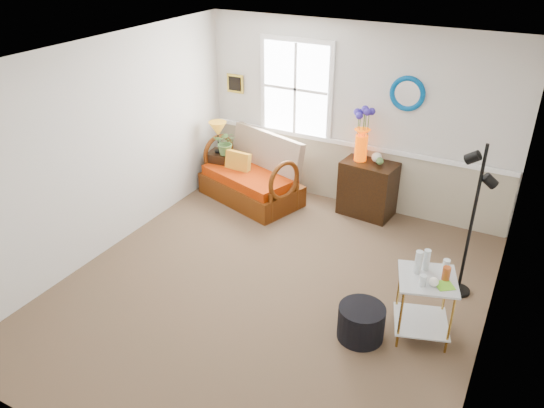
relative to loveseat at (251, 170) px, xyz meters
The scene contains 19 objects.
floor 2.34m from the loveseat, 54.71° to the right, with size 4.50×5.00×0.01m, color brown.
ceiling 3.12m from the loveseat, 54.71° to the right, with size 4.50×5.00×0.01m, color white.
walls 2.43m from the loveseat, 54.71° to the right, with size 4.51×5.01×2.60m.
wainscot 1.46m from the loveseat, 24.63° to the left, with size 4.46×0.02×0.90m, color tan.
chair_rail 1.52m from the loveseat, 24.27° to the left, with size 4.46×0.04×0.06m, color white.
window 1.33m from the loveseat, 54.56° to the left, with size 1.14×0.06×1.44m, color white, non-canonical shape.
picture 1.36m from the loveseat, 134.39° to the left, with size 0.28×0.03×0.28m, color #AE912D.
mirror 2.46m from the loveseat, 16.70° to the left, with size 0.47×0.47×0.07m, color #00599B.
loveseat is the anchor object (origin of this frame).
throw_pillow 0.22m from the loveseat, behind, with size 0.40×0.10×0.40m, color #D35403, non-canonical shape.
lamp_stand 0.67m from the loveseat, 167.66° to the left, with size 0.34×0.34×0.59m, color black, non-canonical shape.
table_lamp 0.72m from the loveseat, 169.97° to the left, with size 0.27×0.27×0.49m, color #C1811C, non-canonical shape.
potted_plant 0.56m from the loveseat, 166.89° to the left, with size 0.34×0.38×0.30m, color #547F41.
cabinet 1.73m from the loveseat, 12.98° to the left, with size 0.74×0.47×0.79m, color black, non-canonical shape.
flower_vase 1.72m from the loveseat, 15.08° to the left, with size 0.22×0.22×0.76m, color #F44A00, non-canonical shape.
side_table 3.50m from the loveseat, 30.81° to the right, with size 0.55×0.55×0.69m, color #AE8333, non-canonical shape.
tabletop_items 3.53m from the loveseat, 30.06° to the right, with size 0.40×0.40×0.24m, color silver, non-canonical shape.
floor_lamp 3.36m from the loveseat, 15.33° to the right, with size 0.26×0.26×1.79m, color black, non-canonical shape.
ottoman 3.28m from the loveseat, 40.37° to the right, with size 0.47×0.47×0.36m, color black.
Camera 1 is at (2.30, -4.29, 3.70)m, focal length 35.00 mm.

